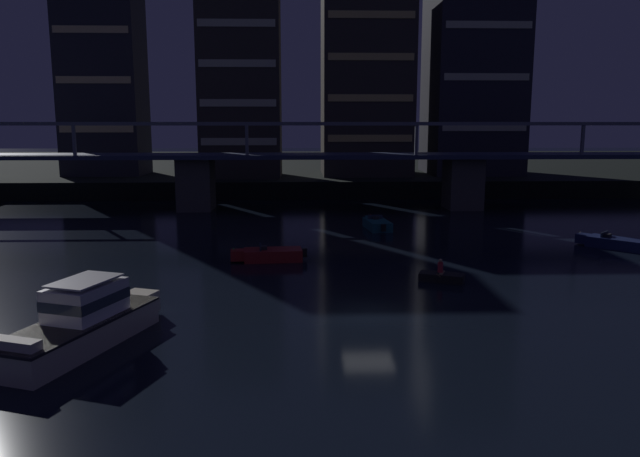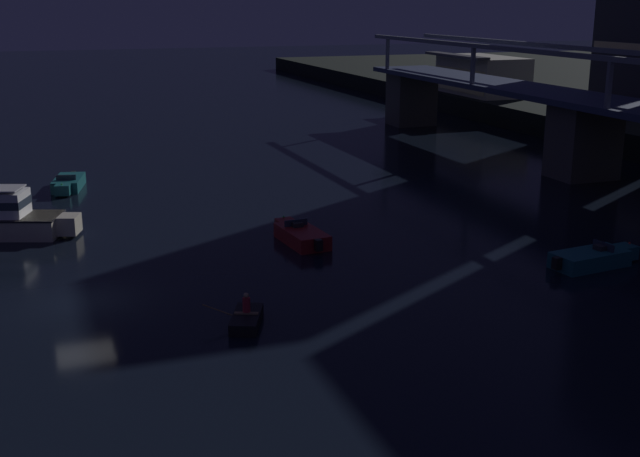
{
  "view_description": "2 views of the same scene",
  "coord_description": "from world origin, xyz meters",
  "px_view_note": "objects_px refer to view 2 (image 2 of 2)",
  "views": [
    {
      "loc": [
        -3.4,
        -28.83,
        9.29
      ],
      "look_at": [
        -2.06,
        10.04,
        2.55
      ],
      "focal_mm": 34.34,
      "sensor_mm": 36.0,
      "label": 1
    },
    {
      "loc": [
        35.32,
        -1.53,
        12.79
      ],
      "look_at": [
        -3.84,
        12.59,
        1.16
      ],
      "focal_mm": 45.76,
      "sensor_mm": 36.0,
      "label": 2
    }
  ],
  "objects_px": {
    "speedboat_near_right": "(593,258)",
    "speedboat_mid_center": "(68,183)",
    "dinghy_with_paddler": "(246,319)",
    "speedboat_near_center": "(301,235)",
    "waterfront_pavilion": "(482,75)"
  },
  "relations": [
    {
      "from": "speedboat_near_center",
      "to": "speedboat_near_right",
      "type": "height_order",
      "value": "same"
    },
    {
      "from": "speedboat_near_right",
      "to": "dinghy_with_paddler",
      "type": "relative_size",
      "value": 1.85
    },
    {
      "from": "speedboat_near_right",
      "to": "speedboat_mid_center",
      "type": "height_order",
      "value": "same"
    },
    {
      "from": "speedboat_near_center",
      "to": "speedboat_mid_center",
      "type": "bearing_deg",
      "value": -148.15
    },
    {
      "from": "speedboat_near_right",
      "to": "dinghy_with_paddler",
      "type": "distance_m",
      "value": 18.35
    },
    {
      "from": "waterfront_pavilion",
      "to": "dinghy_with_paddler",
      "type": "relative_size",
      "value": 4.39
    },
    {
      "from": "speedboat_near_center",
      "to": "speedboat_mid_center",
      "type": "distance_m",
      "value": 21.28
    },
    {
      "from": "dinghy_with_paddler",
      "to": "speedboat_mid_center",
      "type": "bearing_deg",
      "value": -169.31
    },
    {
      "from": "speedboat_near_right",
      "to": "dinghy_with_paddler",
      "type": "xyz_separation_m",
      "value": [
        1.57,
        -18.28,
        -0.14
      ]
    },
    {
      "from": "speedboat_mid_center",
      "to": "dinghy_with_paddler",
      "type": "xyz_separation_m",
      "value": [
        28.54,
        5.39,
        -0.14
      ]
    },
    {
      "from": "waterfront_pavilion",
      "to": "dinghy_with_paddler",
      "type": "xyz_separation_m",
      "value": [
        54.41,
        -42.98,
        -4.16
      ]
    },
    {
      "from": "waterfront_pavilion",
      "to": "dinghy_with_paddler",
      "type": "bearing_deg",
      "value": -38.31
    },
    {
      "from": "speedboat_near_right",
      "to": "speedboat_mid_center",
      "type": "distance_m",
      "value": 35.89
    },
    {
      "from": "speedboat_near_center",
      "to": "dinghy_with_paddler",
      "type": "height_order",
      "value": "dinghy_with_paddler"
    },
    {
      "from": "speedboat_mid_center",
      "to": "dinghy_with_paddler",
      "type": "bearing_deg",
      "value": 10.69
    }
  ]
}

